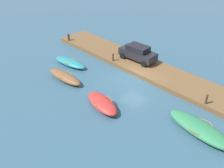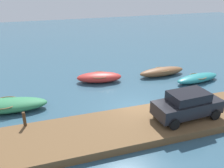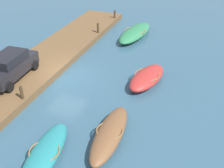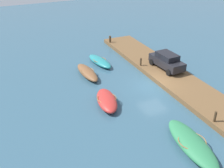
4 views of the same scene
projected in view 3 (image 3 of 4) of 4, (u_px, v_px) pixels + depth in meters
The scene contains 10 objects.
ground_plane at pixel (64, 77), 18.80m from camera, with size 84.00×84.00×0.00m, color #33566B.
dock_platform at pixel (36, 68), 19.35m from camera, with size 26.33×3.86×0.46m, color brown.
rowboat_red at pixel (147, 77), 17.89m from camera, with size 4.07×2.32×0.82m.
rowboat_teal at pixel (45, 154), 12.32m from camera, with size 4.41×1.90×0.64m.
rowboat_brown at pixel (110, 134), 13.37m from camera, with size 4.49×1.49×0.75m.
motorboat_green at pixel (135, 33), 24.62m from camera, with size 5.63×2.43×0.81m.
mooring_post_west at pixel (115, 14), 27.75m from camera, with size 0.19×0.19×0.79m, color #47331E.
mooring_post_mid_west at pixel (98, 28), 24.30m from camera, with size 0.18×0.18×0.88m, color #47331E.
mooring_post_mid_east at pixel (22, 93), 15.56m from camera, with size 0.18×0.18×0.84m, color #47331E.
parked_car at pixel (10, 66), 17.32m from camera, with size 4.21×2.10×1.67m.
Camera 3 is at (14.01, 8.82, 9.51)m, focal length 43.92 mm.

